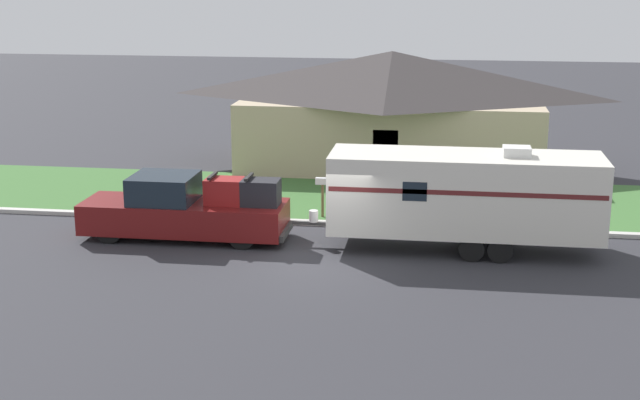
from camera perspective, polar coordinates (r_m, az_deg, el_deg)
name	(u,v)px	position (r m, az deg, el deg)	size (l,w,h in m)	color
ground_plane	(327,262)	(25.97, 0.43, -3.96)	(120.00, 120.00, 0.00)	#2D2D33
curb_strip	(342,224)	(29.50, 1.42, -1.53)	(80.00, 0.30, 0.14)	beige
lawn_strip	(354,198)	(33.02, 2.17, 0.12)	(80.00, 7.00, 0.03)	#3D6B33
house_across_street	(391,107)	(38.33, 4.58, 5.97)	(13.49, 6.95, 4.90)	tan
pickup_truck	(186,210)	(28.27, -8.56, -0.62)	(6.52, 2.04, 2.09)	black
travel_trailer	(465,194)	(26.90, 9.27, 0.41)	(9.26, 2.40, 3.23)	black
mailbox	(323,187)	(30.22, 0.17, 0.82)	(0.48, 0.20, 1.40)	brown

